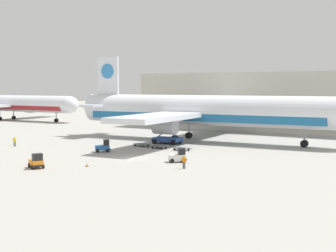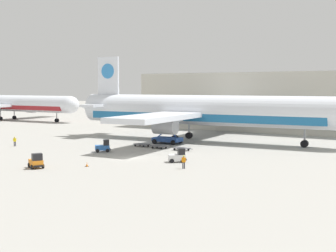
{
  "view_description": "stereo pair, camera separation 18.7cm",
  "coord_description": "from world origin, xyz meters",
  "px_view_note": "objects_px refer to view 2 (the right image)",
  "views": [
    {
      "loc": [
        41.39,
        -56.0,
        10.73
      ],
      "look_at": [
        -0.31,
        10.98,
        4.0
      ],
      "focal_mm": 50.0,
      "sensor_mm": 36.0,
      "label": 1
    },
    {
      "loc": [
        41.55,
        -55.91,
        10.73
      ],
      "look_at": [
        -0.31,
        10.98,
        4.0
      ],
      "focal_mm": 50.0,
      "sensor_mm": 36.0,
      "label": 2
    }
  ],
  "objects_px": {
    "airplane_distant": "(14,104)",
    "scissor_lift_loader": "(167,134)",
    "baggage_tug_far": "(103,147)",
    "baggage_dolly_second": "(159,146)",
    "traffic_cone_near": "(87,164)",
    "ground_crew_near": "(15,141)",
    "airplane_main": "(198,111)",
    "baggage_dolly_lead": "(142,144)",
    "baggage_tug_foreground": "(36,162)",
    "baggage_tug_mid": "(178,156)",
    "baggage_dolly_third": "(182,148)",
    "ground_crew_far": "(184,161)"
  },
  "relations": [
    {
      "from": "baggage_dolly_second",
      "to": "ground_crew_far",
      "type": "bearing_deg",
      "value": -41.44
    },
    {
      "from": "baggage_tug_foreground",
      "to": "baggage_dolly_third",
      "type": "bearing_deg",
      "value": 100.48
    },
    {
      "from": "baggage_tug_far",
      "to": "ground_crew_near",
      "type": "xyz_separation_m",
      "value": [
        -18.11,
        -2.86,
        0.15
      ]
    },
    {
      "from": "scissor_lift_loader",
      "to": "traffic_cone_near",
      "type": "bearing_deg",
      "value": -85.39
    },
    {
      "from": "airplane_main",
      "to": "baggage_tug_foreground",
      "type": "height_order",
      "value": "airplane_main"
    },
    {
      "from": "airplane_distant",
      "to": "baggage_tug_foreground",
      "type": "height_order",
      "value": "airplane_distant"
    },
    {
      "from": "baggage_dolly_third",
      "to": "traffic_cone_near",
      "type": "height_order",
      "value": "traffic_cone_near"
    },
    {
      "from": "baggage_tug_mid",
      "to": "ground_crew_near",
      "type": "bearing_deg",
      "value": 140.35
    },
    {
      "from": "baggage_tug_far",
      "to": "baggage_dolly_third",
      "type": "relative_size",
      "value": 0.73
    },
    {
      "from": "baggage_dolly_second",
      "to": "ground_crew_near",
      "type": "xyz_separation_m",
      "value": [
        -23.55,
        -11.29,
        0.63
      ]
    },
    {
      "from": "airplane_distant",
      "to": "ground_crew_near",
      "type": "relative_size",
      "value": 29.24
    },
    {
      "from": "scissor_lift_loader",
      "to": "baggage_dolly_second",
      "type": "relative_size",
      "value": 1.44
    },
    {
      "from": "baggage_dolly_second",
      "to": "traffic_cone_near",
      "type": "height_order",
      "value": "traffic_cone_near"
    },
    {
      "from": "baggage_dolly_lead",
      "to": "airplane_distant",
      "type": "bearing_deg",
      "value": 162.62
    },
    {
      "from": "baggage_tug_far",
      "to": "traffic_cone_near",
      "type": "xyz_separation_m",
      "value": [
        7.22,
        -12.05,
        -0.59
      ]
    },
    {
      "from": "baggage_tug_foreground",
      "to": "ground_crew_near",
      "type": "relative_size",
      "value": 1.62
    },
    {
      "from": "baggage_tug_far",
      "to": "ground_crew_far",
      "type": "bearing_deg",
      "value": -62.17
    },
    {
      "from": "baggage_tug_far",
      "to": "ground_crew_far",
      "type": "xyz_separation_m",
      "value": [
        19.01,
        -6.56,
        0.16
      ]
    },
    {
      "from": "baggage_dolly_third",
      "to": "ground_crew_near",
      "type": "distance_m",
      "value": 30.25
    },
    {
      "from": "baggage_dolly_second",
      "to": "airplane_distant",
      "type": "bearing_deg",
      "value": 163.44
    },
    {
      "from": "scissor_lift_loader",
      "to": "baggage_dolly_second",
      "type": "xyz_separation_m",
      "value": [
        2.43,
        -6.53,
        -1.51
      ]
    },
    {
      "from": "airplane_main",
      "to": "traffic_cone_near",
      "type": "bearing_deg",
      "value": -91.92
    },
    {
      "from": "baggage_dolly_lead",
      "to": "baggage_tug_far",
      "type": "bearing_deg",
      "value": -92.57
    },
    {
      "from": "scissor_lift_loader",
      "to": "baggage_tug_foreground",
      "type": "bearing_deg",
      "value": -95.35
    },
    {
      "from": "ground_crew_near",
      "to": "scissor_lift_loader",
      "type": "bearing_deg",
      "value": -8.54
    },
    {
      "from": "baggage_tug_far",
      "to": "traffic_cone_near",
      "type": "bearing_deg",
      "value": -102.19
    },
    {
      "from": "baggage_dolly_third",
      "to": "ground_crew_near",
      "type": "relative_size",
      "value": 2.16
    },
    {
      "from": "scissor_lift_loader",
      "to": "ground_crew_near",
      "type": "bearing_deg",
      "value": -144.12
    },
    {
      "from": "airplane_distant",
      "to": "scissor_lift_loader",
      "type": "relative_size",
      "value": 9.4
    },
    {
      "from": "airplane_main",
      "to": "traffic_cone_near",
      "type": "xyz_separation_m",
      "value": [
        1.38,
        -33.59,
        -5.55
      ]
    },
    {
      "from": "baggage_tug_far",
      "to": "baggage_dolly_lead",
      "type": "xyz_separation_m",
      "value": [
        1.41,
        8.91,
        -0.49
      ]
    },
    {
      "from": "baggage_tug_mid",
      "to": "airplane_main",
      "type": "bearing_deg",
      "value": 71.94
    },
    {
      "from": "baggage_tug_mid",
      "to": "baggage_dolly_third",
      "type": "distance_m",
      "value": 12.06
    },
    {
      "from": "airplane_distant",
      "to": "ground_crew_near",
      "type": "xyz_separation_m",
      "value": [
        52.44,
        -43.48,
        -4.09
      ]
    },
    {
      "from": "baggage_dolly_second",
      "to": "baggage_tug_mid",
      "type": "bearing_deg",
      "value": -40.27
    },
    {
      "from": "ground_crew_near",
      "to": "traffic_cone_near",
      "type": "height_order",
      "value": "ground_crew_near"
    },
    {
      "from": "airplane_distant",
      "to": "baggage_tug_far",
      "type": "relative_size",
      "value": 18.47
    },
    {
      "from": "baggage_dolly_lead",
      "to": "ground_crew_near",
      "type": "distance_m",
      "value": 22.8
    },
    {
      "from": "baggage_tug_far",
      "to": "baggage_dolly_second",
      "type": "xyz_separation_m",
      "value": [
        5.44,
        8.43,
        -0.49
      ]
    },
    {
      "from": "airplane_main",
      "to": "baggage_dolly_lead",
      "type": "distance_m",
      "value": 14.45
    },
    {
      "from": "baggage_tug_mid",
      "to": "baggage_dolly_second",
      "type": "height_order",
      "value": "baggage_tug_mid"
    },
    {
      "from": "baggage_dolly_second",
      "to": "traffic_cone_near",
      "type": "distance_m",
      "value": 20.56
    },
    {
      "from": "baggage_tug_mid",
      "to": "traffic_cone_near",
      "type": "distance_m",
      "value": 12.82
    },
    {
      "from": "airplane_distant",
      "to": "baggage_dolly_third",
      "type": "distance_m",
      "value": 86.99
    },
    {
      "from": "baggage_dolly_second",
      "to": "traffic_cone_near",
      "type": "relative_size",
      "value": 6.36
    },
    {
      "from": "scissor_lift_loader",
      "to": "baggage_tug_foreground",
      "type": "xyz_separation_m",
      "value": [
        -0.59,
        -31.45,
        -1.02
      ]
    },
    {
      "from": "baggage_tug_far",
      "to": "baggage_tug_foreground",
      "type": "bearing_deg",
      "value": -124.8
    },
    {
      "from": "scissor_lift_loader",
      "to": "traffic_cone_near",
      "type": "xyz_separation_m",
      "value": [
        4.22,
        -27.01,
        -1.61
      ]
    },
    {
      "from": "airplane_distant",
      "to": "baggage_tug_mid",
      "type": "bearing_deg",
      "value": -29.08
    },
    {
      "from": "baggage_dolly_third",
      "to": "traffic_cone_near",
      "type": "relative_size",
      "value": 6.36
    }
  ]
}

